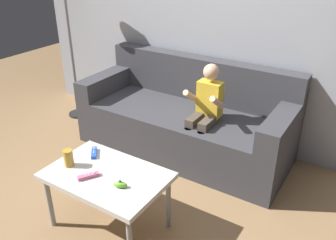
# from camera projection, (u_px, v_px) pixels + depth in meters

# --- Properties ---
(ground_plane) EXTENTS (8.48, 8.48, 0.00)m
(ground_plane) POSITION_uv_depth(u_px,v_px,m) (105.00, 227.00, 2.54)
(ground_plane) COLOR olive
(wall_back) EXTENTS (4.24, 0.05, 2.50)m
(wall_back) POSITION_uv_depth(u_px,v_px,m) (215.00, 13.00, 3.23)
(wall_back) COLOR #999EA8
(wall_back) RESTS_ON ground
(couch) EXTENTS (1.98, 0.80, 0.85)m
(couch) POSITION_uv_depth(u_px,v_px,m) (186.00, 121.00, 3.38)
(couch) COLOR #38383D
(couch) RESTS_ON ground
(person_seated_on_couch) EXTENTS (0.29, 0.36, 0.94)m
(person_seated_on_couch) POSITION_uv_depth(u_px,v_px,m) (205.00, 111.00, 3.01)
(person_seated_on_couch) COLOR #4C4238
(person_seated_on_couch) RESTS_ON ground
(coffee_table) EXTENTS (0.81, 0.53, 0.45)m
(coffee_table) POSITION_uv_depth(u_px,v_px,m) (107.00, 179.00, 2.38)
(coffee_table) COLOR beige
(coffee_table) RESTS_ON ground
(game_remote_pink_near_edge) EXTENTS (0.10, 0.14, 0.03)m
(game_remote_pink_near_edge) POSITION_uv_depth(u_px,v_px,m) (88.00, 176.00, 2.31)
(game_remote_pink_near_edge) COLOR pink
(game_remote_pink_near_edge) RESTS_ON coffee_table
(nunchuk_lime) EXTENTS (0.10, 0.07, 0.05)m
(nunchuk_lime) POSITION_uv_depth(u_px,v_px,m) (120.00, 184.00, 2.22)
(nunchuk_lime) COLOR #72C638
(nunchuk_lime) RESTS_ON coffee_table
(game_remote_blue_far_corner) EXTENTS (0.12, 0.13, 0.03)m
(game_remote_blue_far_corner) POSITION_uv_depth(u_px,v_px,m) (94.00, 153.00, 2.57)
(game_remote_blue_far_corner) COLOR blue
(game_remote_blue_far_corner) RESTS_ON coffee_table
(soda_can) EXTENTS (0.07, 0.07, 0.12)m
(soda_can) POSITION_uv_depth(u_px,v_px,m) (68.00, 158.00, 2.41)
(soda_can) COLOR #B78C2D
(soda_can) RESTS_ON coffee_table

